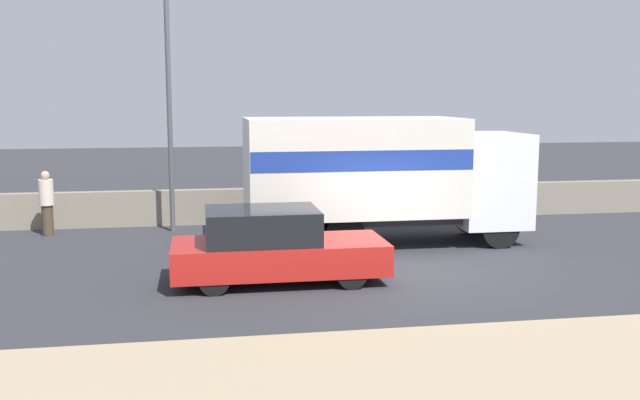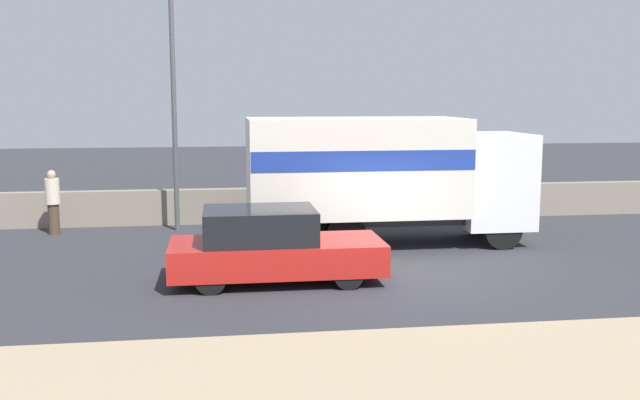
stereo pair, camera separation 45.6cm
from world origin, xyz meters
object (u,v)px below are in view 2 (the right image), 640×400
at_px(box_truck, 380,171).
at_px(pedestrian, 53,201).
at_px(street_lamp, 173,64).
at_px(car_hatchback, 271,246).

bearing_deg(box_truck, pedestrian, 162.98).
relative_size(street_lamp, pedestrian, 4.62).
bearing_deg(car_hatchback, street_lamp, 110.42).
xyz_separation_m(street_lamp, pedestrian, (-3.36, -0.08, -3.76)).
relative_size(box_truck, pedestrian, 4.02).
distance_m(street_lamp, pedestrian, 5.04).
bearing_deg(street_lamp, car_hatchback, -69.58).
bearing_deg(car_hatchback, pedestrian, 133.28).
bearing_deg(pedestrian, street_lamp, 1.42).
relative_size(street_lamp, box_truck, 1.15).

